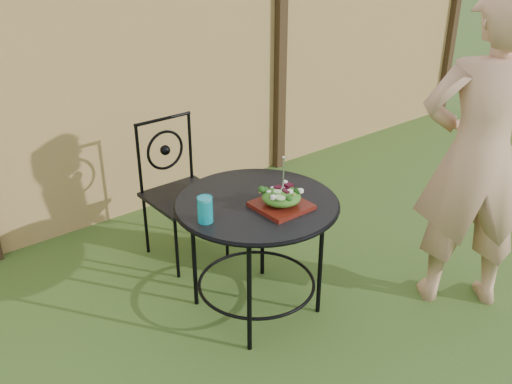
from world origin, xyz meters
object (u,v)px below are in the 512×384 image
diner (478,157)px  salad_plate (281,206)px  patio_chair (179,187)px  patio_table (257,223)px

diner → salad_plate: (-0.98, 0.54, -0.20)m
patio_chair → salad_plate: bearing=-87.1°
patio_table → patio_chair: patio_chair is taller
patio_table → diner: bearing=-33.3°
salad_plate → patio_table: bearing=110.9°
patio_table → salad_plate: 0.22m
salad_plate → diner: bearing=-28.7°
patio_chair → diner: bearing=-55.7°
patio_chair → diner: size_ratio=0.51×
diner → patio_table: bearing=6.9°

